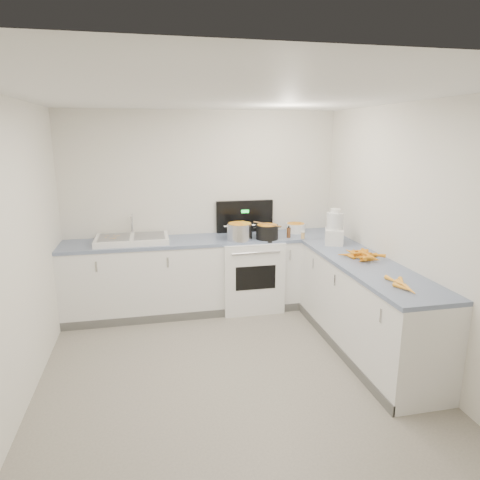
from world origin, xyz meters
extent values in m
cube|color=white|center=(0.00, 1.70, 0.45)|extent=(3.50, 0.60, 0.90)
cube|color=slate|center=(0.00, 1.70, 0.92)|extent=(3.50, 0.62, 0.04)
cube|color=white|center=(1.45, 0.30, 0.45)|extent=(0.60, 2.20, 0.90)
cube|color=slate|center=(1.45, 0.30, 0.92)|extent=(0.62, 2.20, 0.04)
cube|color=white|center=(0.55, 1.68, 0.45)|extent=(0.76, 0.65, 0.90)
cube|color=black|center=(0.55, 1.98, 1.15)|extent=(0.76, 0.05, 0.42)
cube|color=white|center=(-0.90, 1.70, 0.97)|extent=(0.86, 0.52, 0.07)
cube|color=slate|center=(-1.10, 1.70, 1.01)|extent=(0.36, 0.42, 0.01)
cube|color=slate|center=(-0.70, 1.70, 1.01)|extent=(0.36, 0.42, 0.01)
cylinder|color=silver|center=(-0.90, 1.92, 1.13)|extent=(0.03, 0.03, 0.24)
cylinder|color=silver|center=(0.39, 1.55, 1.03)|extent=(0.36, 0.36, 0.23)
cylinder|color=black|center=(0.73, 1.52, 1.02)|extent=(0.31, 0.31, 0.20)
cylinder|color=#AD7A47|center=(0.73, 1.52, 1.13)|extent=(0.27, 0.36, 0.02)
cylinder|color=white|center=(1.20, 1.80, 1.00)|extent=(0.34, 0.34, 0.12)
cylinder|color=#593319|center=(1.02, 1.54, 1.00)|extent=(0.05, 0.05, 0.12)
cylinder|color=#E5B266|center=(1.18, 1.45, 0.98)|extent=(0.05, 0.05, 0.08)
cube|color=white|center=(1.44, 1.11, 1.03)|extent=(0.29, 0.31, 0.18)
cylinder|color=silver|center=(1.44, 1.11, 1.22)|extent=(0.19, 0.19, 0.19)
cylinder|color=white|center=(1.44, 1.11, 1.34)|extent=(0.11, 0.11, 0.05)
cone|color=orange|center=(1.49, 0.50, 0.96)|extent=(0.11, 0.17, 0.05)
cone|color=orange|center=(1.35, 0.54, 0.96)|extent=(0.09, 0.17, 0.04)
cone|color=orange|center=(1.50, 0.36, 0.96)|extent=(0.20, 0.08, 0.04)
cone|color=orange|center=(1.55, 0.51, 0.96)|extent=(0.21, 0.07, 0.05)
cone|color=orange|center=(1.51, 0.55, 0.96)|extent=(0.16, 0.14, 0.05)
cone|color=orange|center=(1.34, 0.56, 0.96)|extent=(0.19, 0.10, 0.05)
cone|color=orange|center=(1.55, 0.59, 0.97)|extent=(0.12, 0.21, 0.05)
cone|color=orange|center=(1.46, 0.52, 0.96)|extent=(0.08, 0.18, 0.04)
cone|color=orange|center=(1.43, 0.37, 0.96)|extent=(0.18, 0.15, 0.04)
cone|color=orange|center=(1.45, 0.52, 0.97)|extent=(0.19, 0.09, 0.05)
cone|color=orange|center=(1.47, 0.50, 0.96)|extent=(0.11, 0.17, 0.05)
cone|color=orange|center=(1.47, 0.66, 0.97)|extent=(0.14, 0.19, 0.05)
cone|color=orange|center=(1.42, 0.52, 0.97)|extent=(0.22, 0.14, 0.05)
cone|color=orange|center=(1.50, 0.37, 0.99)|extent=(0.10, 0.22, 0.05)
cone|color=orange|center=(1.43, 0.36, 0.99)|extent=(0.09, 0.17, 0.04)
cone|color=orange|center=(1.42, 0.36, 0.99)|extent=(0.21, 0.10, 0.04)
cone|color=orange|center=(1.50, 0.48, 1.00)|extent=(0.15, 0.19, 0.05)
cone|color=orange|center=(1.50, 0.49, 0.97)|extent=(0.06, 0.17, 0.04)
cone|color=orange|center=(1.50, 0.60, 0.99)|extent=(0.20, 0.10, 0.05)
cone|color=orange|center=(1.42, 0.48, 1.00)|extent=(0.18, 0.05, 0.04)
cone|color=orange|center=(1.56, 0.56, 0.99)|extent=(0.05, 0.17, 0.04)
cone|color=orange|center=(1.40, 0.59, 0.99)|extent=(0.07, 0.18, 0.04)
cone|color=orange|center=(1.60, 0.41, 0.99)|extent=(0.17, 0.14, 0.04)
cone|color=#FFA026|center=(1.39, -0.50, 0.96)|extent=(0.06, 0.19, 0.04)
cone|color=#FFA026|center=(1.36, -0.44, 0.96)|extent=(0.09, 0.18, 0.04)
cone|color=#FFA026|center=(1.40, -0.38, 0.96)|extent=(0.04, 0.20, 0.04)
cone|color=#FFA026|center=(1.43, -0.32, 0.96)|extent=(0.11, 0.20, 0.04)
cone|color=#FFA026|center=(1.38, -0.26, 0.96)|extent=(0.06, 0.20, 0.04)
cube|color=tan|center=(-1.05, 1.74, 1.02)|extent=(0.04, 0.03, 0.00)
cube|color=tan|center=(-1.11, 1.72, 1.01)|extent=(0.04, 0.02, 0.00)
cube|color=tan|center=(-1.09, 1.61, 1.02)|extent=(0.04, 0.01, 0.00)
cube|color=tan|center=(-1.11, 1.71, 1.01)|extent=(0.03, 0.05, 0.00)
cube|color=tan|center=(-1.07, 1.76, 1.01)|extent=(0.04, 0.01, 0.00)
cube|color=tan|center=(-1.20, 1.69, 1.02)|extent=(0.03, 0.04, 0.00)
cube|color=tan|center=(-1.20, 1.80, 1.02)|extent=(0.05, 0.03, 0.00)
cube|color=tan|center=(-1.10, 1.60, 1.02)|extent=(0.02, 0.05, 0.00)
cube|color=tan|center=(-1.11, 1.76, 1.02)|extent=(0.02, 0.03, 0.00)
cube|color=tan|center=(-1.13, 1.62, 1.02)|extent=(0.04, 0.01, 0.00)
cube|color=tan|center=(-1.07, 1.76, 1.02)|extent=(0.04, 0.04, 0.00)
cube|color=tan|center=(-1.21, 1.63, 1.01)|extent=(0.02, 0.04, 0.00)
cube|color=tan|center=(-1.09, 1.70, 1.02)|extent=(0.03, 0.03, 0.00)
camera|label=1|loc=(-0.67, -3.45, 2.20)|focal=32.00mm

